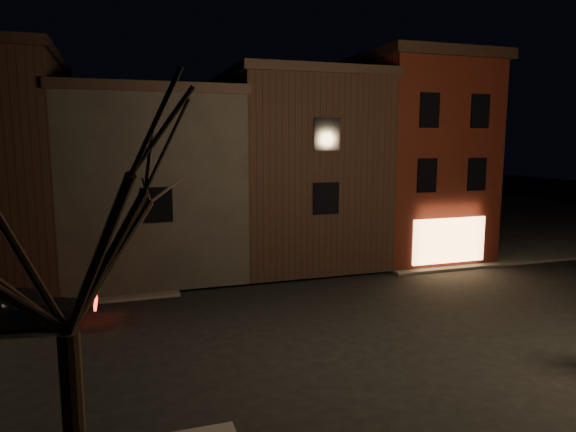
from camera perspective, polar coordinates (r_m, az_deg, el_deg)
name	(u,v)px	position (r m, az deg, el deg)	size (l,w,h in m)	color
ground	(345,325)	(18.07, 6.36, -11.90)	(120.00, 120.00, 0.00)	black
sidewalk_far_right	(465,215)	(45.01, 19.08, 0.06)	(30.00, 30.00, 0.12)	#2D2B28
corner_building	(408,156)	(29.11, 13.19, 6.53)	(6.50, 8.50, 10.50)	#46130C
row_building_a	(290,167)	(27.32, 0.22, 5.44)	(7.30, 10.30, 9.40)	black
row_building_b	(149,180)	(25.99, -15.16, 3.89)	(7.80, 10.30, 8.40)	black
bare_tree_left	(59,196)	(8.47, -24.10, 2.03)	(5.60, 5.60, 7.50)	black
parked_car_a	(19,307)	(19.73, -27.73, -8.97)	(1.64, 4.07, 1.39)	black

